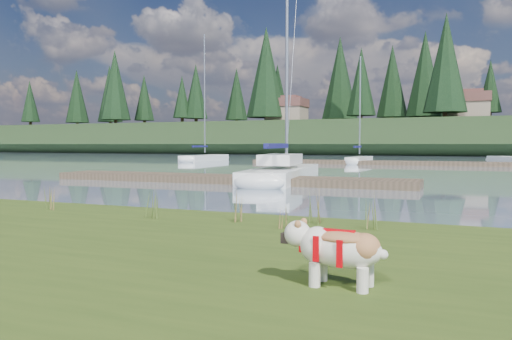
% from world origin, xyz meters
% --- Properties ---
extents(ground, '(200.00, 200.00, 0.00)m').
position_xyz_m(ground, '(0.00, 30.00, 0.00)').
color(ground, '#8294AB').
rests_on(ground, ground).
extents(ridge, '(200.00, 20.00, 5.00)m').
position_xyz_m(ridge, '(0.00, 73.00, 2.50)').
color(ridge, black).
rests_on(ridge, ground).
extents(bulldog, '(0.95, 0.43, 0.57)m').
position_xyz_m(bulldog, '(4.30, -5.53, 0.70)').
color(bulldog, silver).
rests_on(bulldog, bank).
extents(sailboat_main, '(3.30, 10.19, 14.28)m').
position_xyz_m(sailboat_main, '(-2.21, 11.99, 0.42)').
color(sailboat_main, white).
rests_on(sailboat_main, ground).
extents(dock_near, '(16.00, 2.00, 0.30)m').
position_xyz_m(dock_near, '(-4.00, 9.00, 0.15)').
color(dock_near, '#4C3D2C').
rests_on(dock_near, ground).
extents(dock_far, '(26.00, 2.20, 0.30)m').
position_xyz_m(dock_far, '(2.00, 30.00, 0.15)').
color(dock_far, '#4C3D2C').
rests_on(dock_far, ground).
extents(sailboat_bg_0, '(1.89, 8.42, 12.10)m').
position_xyz_m(sailboat_bg_0, '(-17.39, 32.98, 0.32)').
color(sailboat_bg_0, white).
rests_on(sailboat_bg_0, ground).
extents(sailboat_bg_2, '(1.40, 5.83, 8.94)m').
position_xyz_m(sailboat_bg_2, '(-2.49, 32.04, 0.34)').
color(sailboat_bg_2, white).
rests_on(sailboat_bg_2, ground).
extents(weed_0, '(0.17, 0.14, 0.65)m').
position_xyz_m(weed_0, '(0.40, -2.66, 0.62)').
color(weed_0, '#475B23').
rests_on(weed_0, bank).
extents(weed_1, '(0.17, 0.14, 0.56)m').
position_xyz_m(weed_1, '(1.89, -2.48, 0.59)').
color(weed_1, '#475B23').
rests_on(weed_1, bank).
extents(weed_2, '(0.17, 0.14, 0.55)m').
position_xyz_m(weed_2, '(3.13, -2.21, 0.58)').
color(weed_2, '#475B23').
rests_on(weed_2, bank).
extents(weed_3, '(0.17, 0.14, 0.59)m').
position_xyz_m(weed_3, '(-2.06, -2.51, 0.60)').
color(weed_3, '#475B23').
rests_on(weed_3, bank).
extents(weed_4, '(0.17, 0.14, 0.44)m').
position_xyz_m(weed_4, '(2.86, -2.88, 0.53)').
color(weed_4, '#475B23').
rests_on(weed_4, bank).
extents(weed_5, '(0.17, 0.14, 0.64)m').
position_xyz_m(weed_5, '(4.05, -2.40, 0.62)').
color(weed_5, '#475B23').
rests_on(weed_5, bank).
extents(mud_lip, '(60.00, 0.50, 0.14)m').
position_xyz_m(mud_lip, '(0.00, -1.60, 0.07)').
color(mud_lip, '#33281C').
rests_on(mud_lip, ground).
extents(conifer_0, '(5.72, 5.72, 14.15)m').
position_xyz_m(conifer_0, '(-55.00, 67.00, 12.64)').
color(conifer_0, '#382619').
rests_on(conifer_0, ridge).
extents(conifer_1, '(4.40, 4.40, 11.30)m').
position_xyz_m(conifer_1, '(-40.00, 71.00, 11.28)').
color(conifer_1, '#382619').
rests_on(conifer_1, ridge).
extents(conifer_2, '(6.60, 6.60, 16.05)m').
position_xyz_m(conifer_2, '(-25.00, 68.00, 13.54)').
color(conifer_2, '#382619').
rests_on(conifer_2, ridge).
extents(conifer_3, '(4.84, 4.84, 12.25)m').
position_xyz_m(conifer_3, '(-10.00, 72.00, 11.74)').
color(conifer_3, '#382619').
rests_on(conifer_3, ridge).
extents(conifer_4, '(6.16, 6.16, 15.10)m').
position_xyz_m(conifer_4, '(3.00, 66.00, 13.09)').
color(conifer_4, '#382619').
rests_on(conifer_4, ridge).
extents(house_0, '(6.30, 5.30, 4.65)m').
position_xyz_m(house_0, '(-22.00, 70.00, 7.31)').
color(house_0, gray).
rests_on(house_0, ridge).
extents(house_1, '(6.30, 5.30, 4.65)m').
position_xyz_m(house_1, '(6.00, 71.00, 7.31)').
color(house_1, gray).
rests_on(house_1, ridge).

